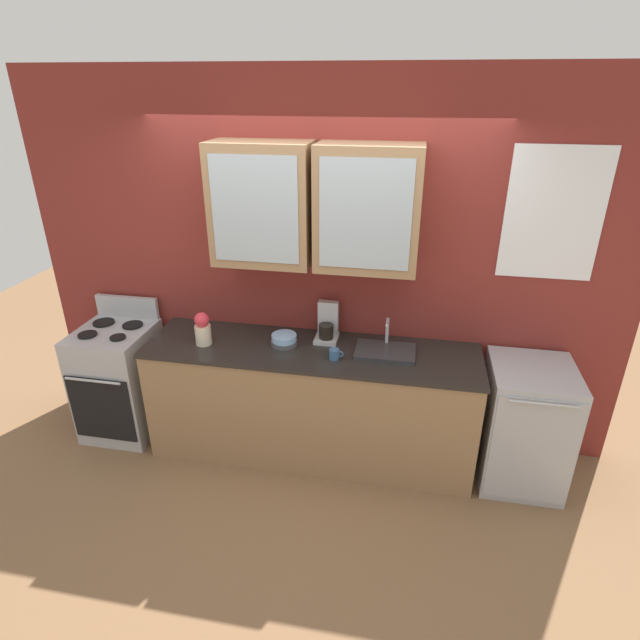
{
  "coord_description": "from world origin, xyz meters",
  "views": [
    {
      "loc": [
        0.69,
        -3.26,
        2.72
      ],
      "look_at": [
        0.07,
        0.0,
        1.17
      ],
      "focal_mm": 28.83,
      "sensor_mm": 36.0,
      "label": 1
    }
  ],
  "objects_px": {
    "sink_faucet": "(385,351)",
    "bowl_stack": "(284,340)",
    "stove_range": "(120,380)",
    "coffee_maker": "(327,326)",
    "vase": "(203,329)",
    "dishwasher": "(525,425)",
    "cup_near_sink": "(334,354)"
  },
  "relations": [
    {
      "from": "stove_range",
      "to": "cup_near_sink",
      "type": "bearing_deg",
      "value": -3.55
    },
    {
      "from": "bowl_stack",
      "to": "dishwasher",
      "type": "relative_size",
      "value": 0.21
    },
    {
      "from": "dishwasher",
      "to": "cup_near_sink",
      "type": "bearing_deg",
      "value": -175.53
    },
    {
      "from": "bowl_stack",
      "to": "cup_near_sink",
      "type": "xyz_separation_m",
      "value": [
        0.4,
        -0.15,
        -0.0
      ]
    },
    {
      "from": "sink_faucet",
      "to": "dishwasher",
      "type": "relative_size",
      "value": 0.47
    },
    {
      "from": "cup_near_sink",
      "to": "coffee_maker",
      "type": "relative_size",
      "value": 0.35
    },
    {
      "from": "coffee_maker",
      "to": "bowl_stack",
      "type": "bearing_deg",
      "value": -152.19
    },
    {
      "from": "vase",
      "to": "sink_faucet",
      "type": "bearing_deg",
      "value": 4.47
    },
    {
      "from": "coffee_maker",
      "to": "sink_faucet",
      "type": "bearing_deg",
      "value": -18.55
    },
    {
      "from": "stove_range",
      "to": "coffee_maker",
      "type": "distance_m",
      "value": 1.8
    },
    {
      "from": "bowl_stack",
      "to": "coffee_maker",
      "type": "xyz_separation_m",
      "value": [
        0.3,
        0.16,
        0.07
      ]
    },
    {
      "from": "bowl_stack",
      "to": "vase",
      "type": "distance_m",
      "value": 0.61
    },
    {
      "from": "bowl_stack",
      "to": "cup_near_sink",
      "type": "bearing_deg",
      "value": -19.77
    },
    {
      "from": "vase",
      "to": "dishwasher",
      "type": "bearing_deg",
      "value": 1.5
    },
    {
      "from": "sink_faucet",
      "to": "vase",
      "type": "height_order",
      "value": "vase"
    },
    {
      "from": "stove_range",
      "to": "dishwasher",
      "type": "distance_m",
      "value": 3.18
    },
    {
      "from": "bowl_stack",
      "to": "stove_range",
      "type": "bearing_deg",
      "value": -178.65
    },
    {
      "from": "sink_faucet",
      "to": "cup_near_sink",
      "type": "xyz_separation_m",
      "value": [
        -0.35,
        -0.15,
        0.02
      ]
    },
    {
      "from": "cup_near_sink",
      "to": "dishwasher",
      "type": "distance_m",
      "value": 1.47
    },
    {
      "from": "cup_near_sink",
      "to": "coffee_maker",
      "type": "distance_m",
      "value": 0.33
    },
    {
      "from": "vase",
      "to": "coffee_maker",
      "type": "distance_m",
      "value": 0.93
    },
    {
      "from": "stove_range",
      "to": "vase",
      "type": "distance_m",
      "value": 0.99
    },
    {
      "from": "bowl_stack",
      "to": "coffee_maker",
      "type": "distance_m",
      "value": 0.34
    },
    {
      "from": "bowl_stack",
      "to": "vase",
      "type": "relative_size",
      "value": 0.78
    },
    {
      "from": "stove_range",
      "to": "coffee_maker",
      "type": "xyz_separation_m",
      "value": [
        1.7,
        0.19,
        0.56
      ]
    },
    {
      "from": "dishwasher",
      "to": "bowl_stack",
      "type": "bearing_deg",
      "value": 178.8
    },
    {
      "from": "sink_faucet",
      "to": "bowl_stack",
      "type": "relative_size",
      "value": 2.17
    },
    {
      "from": "stove_range",
      "to": "cup_near_sink",
      "type": "height_order",
      "value": "stove_range"
    },
    {
      "from": "stove_range",
      "to": "vase",
      "type": "xyz_separation_m",
      "value": [
        0.81,
        -0.07,
        0.58
      ]
    },
    {
      "from": "vase",
      "to": "dishwasher",
      "type": "distance_m",
      "value": 2.45
    },
    {
      "from": "cup_near_sink",
      "to": "dishwasher",
      "type": "bearing_deg",
      "value": 4.47
    },
    {
      "from": "stove_range",
      "to": "sink_faucet",
      "type": "bearing_deg",
      "value": 1.02
    }
  ]
}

